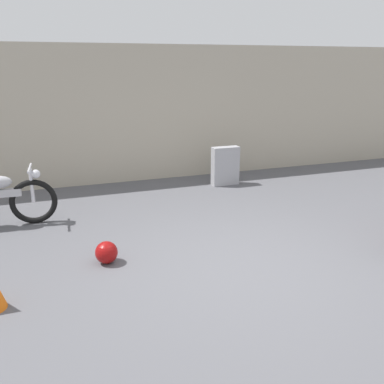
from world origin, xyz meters
TOP-DOWN VIEW (x-y plane):
  - ground_plane at (0.00, 0.00)m, footprint 40.00×40.00m
  - building_wall at (0.00, 4.48)m, footprint 18.00×0.30m
  - stone_marker at (1.28, 3.44)m, footprint 0.56×0.21m
  - helmet at (-1.53, 0.70)m, footprint 0.28×0.28m

SIDE VIEW (x-z plane):
  - ground_plane at x=0.00m, z-range 0.00..0.00m
  - helmet at x=-1.53m, z-range 0.00..0.28m
  - stone_marker at x=1.28m, z-range 0.00..0.79m
  - building_wall at x=0.00m, z-range 0.00..2.77m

